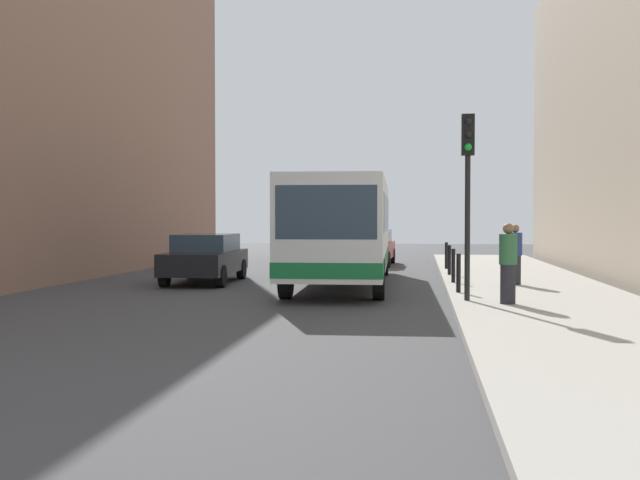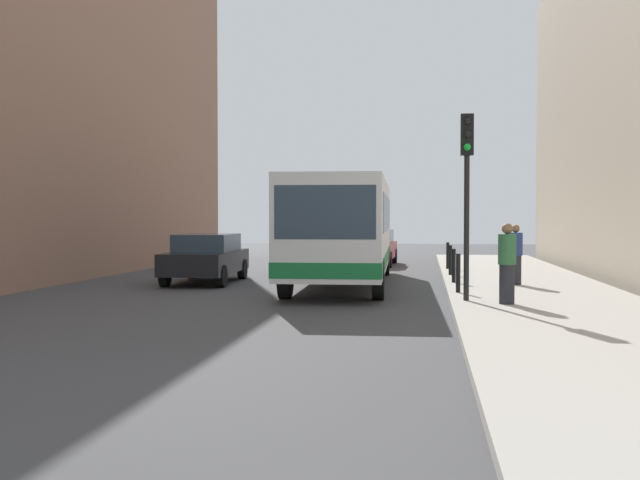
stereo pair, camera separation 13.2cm
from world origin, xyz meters
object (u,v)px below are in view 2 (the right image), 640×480
at_px(car_behind_bus, 372,246).
at_px(bollard_near, 458,273).
at_px(bus, 344,226).
at_px(bollard_farthest, 448,256).
at_px(bollard_mid, 454,266).
at_px(bollard_far, 450,260).
at_px(traffic_light, 467,171).
at_px(pedestrian_near_signal, 507,264).
at_px(car_beside_bus, 206,257).
at_px(pedestrian_mid_sidewalk, 515,255).

height_order(car_behind_bus, bollard_near, car_behind_bus).
relative_size(bus, car_behind_bus, 2.49).
bearing_deg(bus, bollard_farthest, -122.61).
relative_size(car_behind_bus, bollard_near, 4.68).
distance_m(bollard_mid, bollard_far, 2.90).
xyz_separation_m(traffic_light, pedestrian_near_signal, (0.82, -0.55, -2.00)).
xyz_separation_m(car_behind_bus, bollard_farthest, (3.00, -4.09, -0.16)).
height_order(car_beside_bus, bollard_far, car_beside_bus).
bearing_deg(bollard_farthest, pedestrian_mid_sidewalk, -75.44).
bearing_deg(bollard_far, bus, -142.82).
relative_size(bus, pedestrian_near_signal, 6.48).
height_order(car_behind_bus, pedestrian_mid_sidewalk, pedestrian_mid_sidewalk).
bearing_deg(car_beside_bus, bollard_mid, 172.41).
distance_m(bollard_mid, pedestrian_near_signal, 5.36).
bearing_deg(bollard_far, car_beside_bus, -163.23).
xyz_separation_m(car_behind_bus, bollard_mid, (3.00, -9.90, -0.16)).
distance_m(bollard_mid, bollard_farthest, 5.81).
height_order(car_behind_bus, traffic_light, traffic_light).
xyz_separation_m(traffic_light, bollard_near, (-0.10, 1.80, -2.38)).
bearing_deg(bollard_farthest, bollard_far, -90.00).
bearing_deg(pedestrian_mid_sidewalk, bollard_mid, -158.99).
bearing_deg(car_beside_bus, car_behind_bus, -117.96).
distance_m(car_beside_bus, pedestrian_mid_sidewalk, 9.13).
bearing_deg(bollard_far, traffic_light, -89.25).
distance_m(car_beside_bus, pedestrian_near_signal, 10.23).
bearing_deg(pedestrian_near_signal, bollard_mid, -135.00).
relative_size(bus, traffic_light, 2.71).
bearing_deg(bollard_near, bollard_far, 90.00).
height_order(car_beside_bus, bollard_farthest, car_beside_bus).
distance_m(car_behind_bus, bollard_farthest, 5.08).
xyz_separation_m(bollard_farthest, pedestrian_mid_sidewalk, (1.64, -6.31, 0.34)).
height_order(car_behind_bus, bollard_mid, car_behind_bus).
height_order(traffic_light, pedestrian_near_signal, traffic_light).
relative_size(bus, bollard_far, 11.68).
relative_size(bollard_far, pedestrian_mid_sidewalk, 0.58).
distance_m(pedestrian_near_signal, pedestrian_mid_sidewalk, 4.82).
bearing_deg(bollard_farthest, bollard_mid, -90.00).
height_order(car_behind_bus, bollard_far, car_behind_bus).
distance_m(bus, car_behind_bus, 9.45).
distance_m(traffic_light, bollard_farthest, 10.78).
height_order(bus, bollard_farthest, bus).
height_order(traffic_light, bollard_mid, traffic_light).
height_order(bollard_far, pedestrian_mid_sidewalk, pedestrian_mid_sidewalk).
bearing_deg(bollard_far, bollard_mid, -90.00).
height_order(bus, pedestrian_mid_sidewalk, bus).
distance_m(bollard_near, pedestrian_near_signal, 2.56).
bearing_deg(bus, car_behind_bus, -92.81).
relative_size(car_beside_bus, traffic_light, 1.09).
relative_size(bollard_far, bollard_farthest, 1.00).
bearing_deg(bollard_near, bollard_farthest, 90.00).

